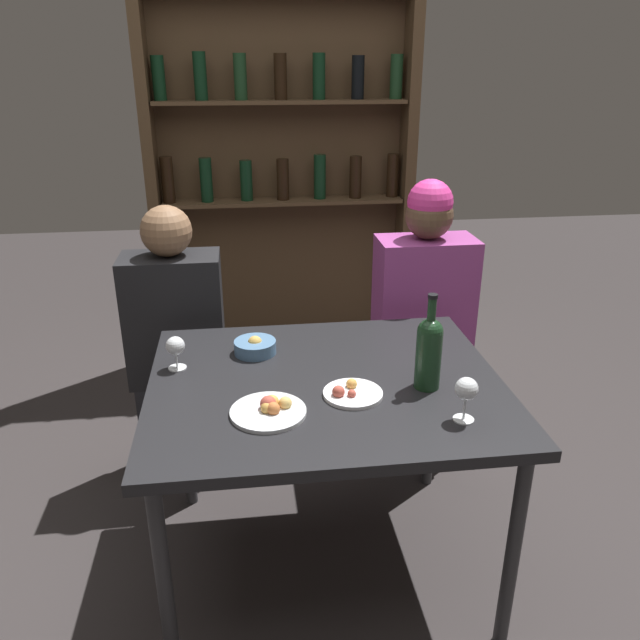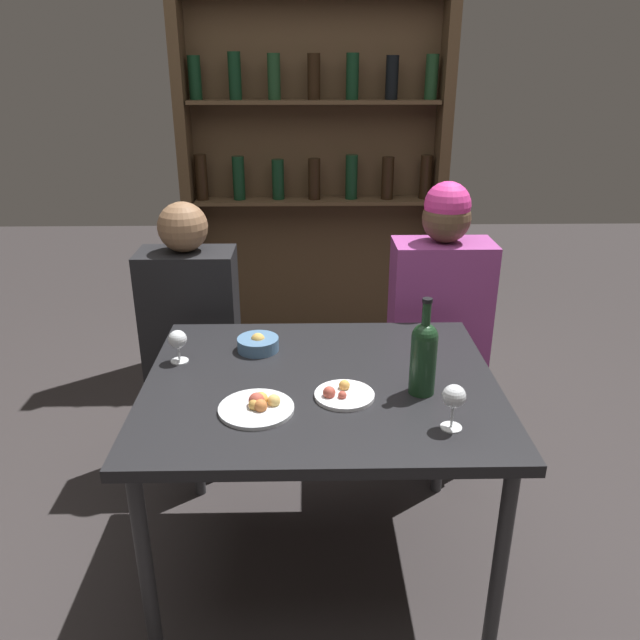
{
  "view_description": "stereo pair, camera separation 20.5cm",
  "coord_description": "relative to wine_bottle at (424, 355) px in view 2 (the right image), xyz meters",
  "views": [
    {
      "loc": [
        -0.24,
        -1.74,
        1.69
      ],
      "look_at": [
        0.0,
        0.14,
        0.9
      ],
      "focal_mm": 35.0,
      "sensor_mm": 36.0,
      "label": 1
    },
    {
      "loc": [
        -0.04,
        -1.75,
        1.69
      ],
      "look_at": [
        0.0,
        0.14,
        0.9
      ],
      "focal_mm": 35.0,
      "sensor_mm": 36.0,
      "label": 2
    }
  ],
  "objects": [
    {
      "name": "seated_person_left",
      "position": [
        -0.83,
        0.73,
        -0.32
      ],
      "size": [
        0.39,
        0.22,
        1.18
      ],
      "color": "#26262B",
      "rests_on": "ground_plane"
    },
    {
      "name": "wine_glass_1",
      "position": [
        0.05,
        -0.2,
        -0.03
      ],
      "size": [
        0.07,
        0.07,
        0.13
      ],
      "color": "silver",
      "rests_on": "dining_table"
    },
    {
      "name": "dining_table",
      "position": [
        -0.31,
        0.08,
        -0.19
      ],
      "size": [
        1.12,
        0.93,
        0.75
      ],
      "color": "black",
      "rests_on": "ground_plane"
    },
    {
      "name": "seated_person_right",
      "position": [
        0.2,
        0.73,
        -0.27
      ],
      "size": [
        0.4,
        0.22,
        1.26
      ],
      "color": "#26262B",
      "rests_on": "ground_plane"
    },
    {
      "name": "ground_plane",
      "position": [
        -0.31,
        0.08,
        -0.87
      ],
      "size": [
        10.0,
        10.0,
        0.0
      ],
      "primitive_type": "plane",
      "color": "#332D2D"
    },
    {
      "name": "snack_bowl",
      "position": [
        -0.52,
        0.31,
        -0.1
      ],
      "size": [
        0.14,
        0.14,
        0.06
      ],
      "color": "#4C7299",
      "rests_on": "dining_table"
    },
    {
      "name": "food_plate_0",
      "position": [
        -0.24,
        -0.03,
        -0.12
      ],
      "size": [
        0.18,
        0.18,
        0.04
      ],
      "color": "white",
      "rests_on": "dining_table"
    },
    {
      "name": "wine_glass_0",
      "position": [
        -0.78,
        0.23,
        -0.05
      ],
      "size": [
        0.06,
        0.06,
        0.11
      ],
      "color": "silver",
      "rests_on": "dining_table"
    },
    {
      "name": "food_plate_1",
      "position": [
        -0.49,
        -0.1,
        -0.11
      ],
      "size": [
        0.22,
        0.22,
        0.05
      ],
      "color": "silver",
      "rests_on": "dining_table"
    },
    {
      "name": "wine_bottle",
      "position": [
        0.0,
        0.0,
        0.0
      ],
      "size": [
        0.08,
        0.08,
        0.31
      ],
      "color": "#19381E",
      "rests_on": "dining_table"
    },
    {
      "name": "wine_rack_wall",
      "position": [
        -0.31,
        1.89,
        0.32
      ],
      "size": [
        1.47,
        0.21,
        2.27
      ],
      "color": "#4C3823",
      "rests_on": "ground_plane"
    }
  ]
}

